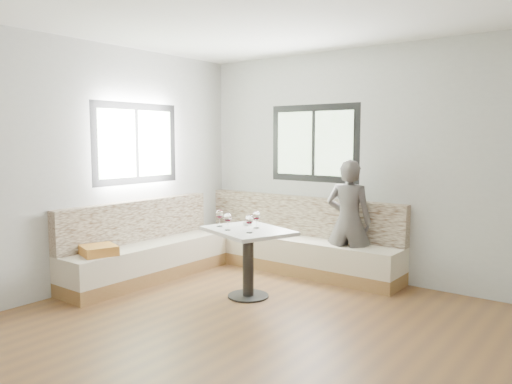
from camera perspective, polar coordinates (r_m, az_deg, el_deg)
room at (r=4.08m, az=-0.87°, el=1.92°), size 5.01×5.01×2.81m
banquette at (r=6.37m, az=-2.90°, el=-6.40°), size 2.90×2.80×0.95m
table at (r=5.39m, az=-0.91°, el=-6.20°), size 1.09×0.97×0.75m
person at (r=6.02m, az=10.56°, el=-3.31°), size 0.60×0.45×1.47m
olive_ramekin at (r=5.56m, az=-1.02°, el=-3.63°), size 0.10×0.10×0.04m
wine_glass_a at (r=5.50m, az=-4.19°, el=-2.58°), size 0.08×0.08×0.19m
wine_glass_b at (r=5.26m, az=-3.26°, el=-2.97°), size 0.08×0.08×0.19m
wine_glass_c at (r=5.11m, az=-0.78°, el=-3.24°), size 0.08×0.08×0.19m
wine_glass_d at (r=5.37m, az=0.04°, el=-2.78°), size 0.08×0.08×0.19m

